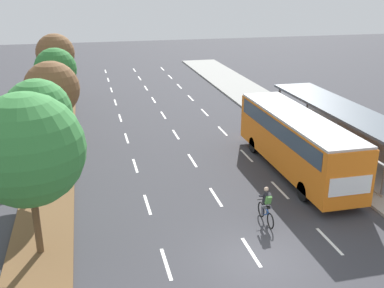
{
  "coord_description": "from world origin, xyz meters",
  "views": [
    {
      "loc": [
        -5.99,
        -14.06,
        10.34
      ],
      "look_at": [
        -0.1,
        10.53,
        1.2
      ],
      "focal_mm": 42.3,
      "sensor_mm": 36.0,
      "label": 1
    }
  ],
  "objects": [
    {
      "name": "median_tree_fifth",
      "position": [
        -8.36,
        27.7,
        4.37
      ],
      "size": [
        3.35,
        3.35,
        5.94
      ],
      "color": "brown",
      "rests_on": "median_strip"
    },
    {
      "name": "median_tree_nearest",
      "position": [
        -8.28,
        2.52,
        4.47
      ],
      "size": [
        4.31,
        4.31,
        6.52
      ],
      "color": "brown",
      "rests_on": "median_strip"
    },
    {
      "name": "ground_plane",
      "position": [
        0.0,
        0.0,
        0.0
      ],
      "size": [
        140.0,
        140.0,
        0.0
      ],
      "primitive_type": "plane",
      "color": "#38383D"
    },
    {
      "name": "cyclist",
      "position": [
        1.48,
        2.8,
        0.79
      ],
      "size": [
        0.46,
        1.82,
        1.71
      ],
      "color": "black",
      "rests_on": "ground"
    },
    {
      "name": "lane_divider_left",
      "position": [
        -3.5,
        18.51,
        0.0
      ],
      "size": [
        0.14,
        48.02,
        0.01
      ],
      "color": "white",
      "rests_on": "ground"
    },
    {
      "name": "median_tree_third",
      "position": [
        -8.08,
        15.11,
        3.94
      ],
      "size": [
        3.48,
        3.48,
        5.58
      ],
      "color": "brown",
      "rests_on": "median_strip"
    },
    {
      "name": "median_strip",
      "position": [
        -8.3,
        20.0,
        0.06
      ],
      "size": [
        2.6,
        52.0,
        0.12
      ],
      "primitive_type": "cube",
      "color": "brown",
      "rests_on": "ground"
    },
    {
      "name": "lane_divider_center",
      "position": [
        0.0,
        18.51,
        0.0
      ],
      "size": [
        0.14,
        48.02,
        0.01
      ],
      "color": "white",
      "rests_on": "ground"
    },
    {
      "name": "median_tree_fourth",
      "position": [
        -8.11,
        21.4,
        4.07
      ],
      "size": [
        3.15,
        3.15,
        5.55
      ],
      "color": "brown",
      "rests_on": "median_strip"
    },
    {
      "name": "sidewalk_right",
      "position": [
        9.25,
        20.0,
        0.07
      ],
      "size": [
        4.5,
        52.0,
        0.15
      ],
      "primitive_type": "cube",
      "color": "gray",
      "rests_on": "ground"
    },
    {
      "name": "lane_divider_right",
      "position": [
        3.5,
        18.51,
        0.0
      ],
      "size": [
        0.14,
        48.02,
        0.01
      ],
      "color": "white",
      "rests_on": "ground"
    },
    {
      "name": "bus_shelter",
      "position": [
        9.53,
        10.11,
        1.86
      ],
      "size": [
        2.9,
        13.76,
        2.86
      ],
      "color": "gray",
      "rests_on": "sidewalk_right"
    },
    {
      "name": "bus",
      "position": [
        5.25,
        7.87,
        2.07
      ],
      "size": [
        2.54,
        11.29,
        3.37
      ],
      "color": "orange",
      "rests_on": "ground"
    },
    {
      "name": "median_tree_second",
      "position": [
        -8.41,
        8.82,
        4.14
      ],
      "size": [
        3.4,
        3.4,
        5.74
      ],
      "color": "brown",
      "rests_on": "median_strip"
    }
  ]
}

